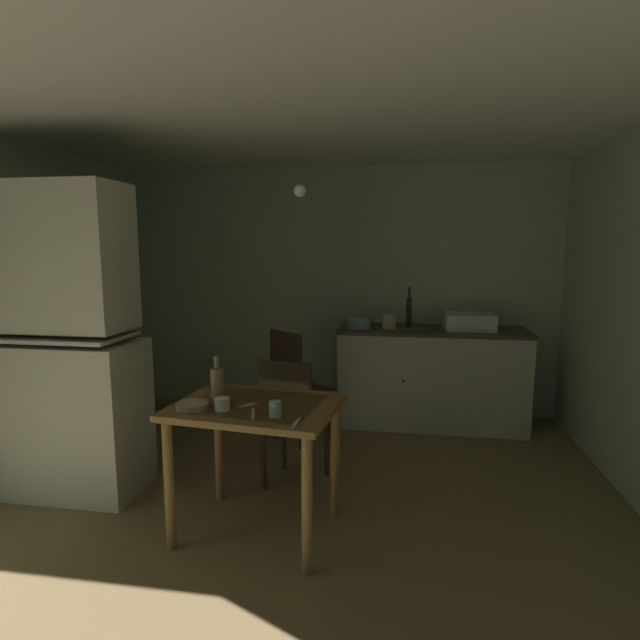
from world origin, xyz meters
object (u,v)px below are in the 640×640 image
chair_far_side (292,420)px  serving_bowl_wide (192,406)px  glass_bottle (218,385)px  dining_table (256,425)px  teacup_mint (275,409)px  mixing_bowl_counter (359,323)px  hutch_cabinet (59,352)px  hand_pump (409,310)px  sink_basin (470,321)px  chair_by_counter (296,384)px

chair_far_side → serving_bowl_wide: chair_far_side is taller
glass_bottle → dining_table: bearing=13.3°
dining_table → teacup_mint: teacup_mint is taller
mixing_bowl_counter → teacup_mint: 2.21m
hutch_cabinet → serving_bowl_wide: hutch_cabinet is taller
hutch_cabinet → hand_pump: hutch_cabinet is taller
sink_basin → mixing_bowl_counter: (-1.01, -0.05, -0.04)m
chair_by_counter → hand_pump: bearing=35.0°
chair_by_counter → sink_basin: bearing=22.4°
serving_bowl_wide → chair_by_counter: bearing=81.1°
teacup_mint → chair_far_side: bearing=96.6°
chair_by_counter → serving_bowl_wide: size_ratio=5.46×
chair_far_side → sink_basin: bearing=47.1°
glass_bottle → teacup_mint: bearing=-22.7°
hutch_cabinet → teacup_mint: size_ratio=24.43×
dining_table → serving_bowl_wide: bearing=-155.4°
hutch_cabinet → dining_table: hutch_cabinet is taller
dining_table → serving_bowl_wide: 0.38m
sink_basin → teacup_mint: 2.57m
chair_by_counter → serving_bowl_wide: bearing=-98.9°
mixing_bowl_counter → glass_bottle: 2.13m
mixing_bowl_counter → hutch_cabinet: bearing=-138.0°
teacup_mint → glass_bottle: 0.41m
chair_far_side → teacup_mint: 0.86m
dining_table → chair_far_side: bearing=82.5°
teacup_mint → hand_pump: bearing=72.7°
sink_basin → serving_bowl_wide: 2.80m
dining_table → chair_far_side: 0.61m
dining_table → teacup_mint: size_ratio=11.60×
sink_basin → teacup_mint: (-1.26, -2.24, -0.17)m
sink_basin → serving_bowl_wide: size_ratio=2.48×
sink_basin → teacup_mint: size_ratio=5.20×
hand_pump → dining_table: (-0.88, -2.08, -0.43)m
dining_table → chair_by_counter: (-0.07, 1.41, -0.15)m
chair_far_side → mixing_bowl_counter: bearing=76.4°
chair_by_counter → glass_bottle: bearing=-95.2°
chair_far_side → glass_bottle: (-0.28, -0.63, 0.41)m
mixing_bowl_counter → glass_bottle: size_ratio=0.79×
chair_far_side → glass_bottle: glass_bottle is taller
hutch_cabinet → glass_bottle: 1.30m
dining_table → glass_bottle: (-0.21, -0.05, 0.24)m
chair_by_counter → teacup_mint: size_ratio=11.46×
hutch_cabinet → chair_far_side: bearing=10.2°
serving_bowl_wide → teacup_mint: bearing=-6.9°
sink_basin → chair_by_counter: size_ratio=0.45×
teacup_mint → glass_bottle: (-0.37, 0.16, 0.07)m
serving_bowl_wide → teacup_mint: teacup_mint is taller
sink_basin → serving_bowl_wide: sink_basin is taller
mixing_bowl_counter → glass_bottle: (-0.62, -2.03, -0.07)m
hutch_cabinet → sink_basin: 3.35m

